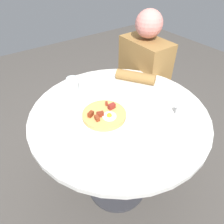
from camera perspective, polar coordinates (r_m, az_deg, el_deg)
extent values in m
plane|color=#4C4742|center=(1.72, 1.37, -19.46)|extent=(6.00, 6.00, 0.00)
cylinder|color=silver|center=(1.15, 1.93, -0.38)|extent=(0.98, 0.98, 0.03)
cylinder|color=#333338|center=(1.42, 1.60, -12.02)|extent=(0.12, 0.12, 0.72)
cylinder|color=#333338|center=(1.70, 1.38, -19.26)|extent=(0.44, 0.44, 0.02)
cube|color=#2D2D33|center=(1.94, 7.48, -0.72)|extent=(0.32, 0.28, 0.45)
cube|color=olive|center=(1.68, 8.83, 11.45)|extent=(0.38, 0.22, 0.48)
sphere|color=#DC867D|center=(1.54, 10.22, 22.93)|extent=(0.19, 0.19, 0.19)
cylinder|color=olive|center=(1.39, 6.53, 9.61)|extent=(0.25, 0.20, 0.07)
cylinder|color=white|center=(1.09, -2.04, -1.58)|extent=(0.29, 0.29, 0.01)
cylinder|color=#DCA558|center=(1.08, -2.06, -0.90)|extent=(0.23, 0.23, 0.02)
cylinder|color=white|center=(1.05, -0.75, -1.20)|extent=(0.07, 0.07, 0.01)
sphere|color=yellow|center=(1.04, -0.76, -0.95)|extent=(0.03, 0.03, 0.03)
cube|color=maroon|center=(1.05, -5.92, -0.60)|extent=(0.03, 0.04, 0.02)
cube|color=maroon|center=(1.05, -3.29, -0.63)|extent=(0.03, 0.04, 0.03)
cube|color=maroon|center=(1.09, -0.09, 1.58)|extent=(0.02, 0.04, 0.03)
cube|color=maroon|center=(1.03, -4.16, -1.69)|extent=(0.03, 0.02, 0.02)
cube|color=maroon|center=(1.12, -1.52, 2.34)|extent=(0.03, 0.02, 0.02)
cube|color=#387F2D|center=(1.07, -1.03, -0.41)|extent=(0.00, 0.01, 0.00)
cube|color=#387F2D|center=(1.07, -0.76, -0.42)|extent=(0.01, 0.01, 0.00)
cube|color=#387F2D|center=(1.07, -2.10, -0.24)|extent=(0.00, 0.01, 0.00)
cube|color=#387F2D|center=(1.10, 1.03, 1.06)|extent=(0.00, 0.01, 0.00)
cylinder|color=silver|center=(1.24, 7.86, 3.96)|extent=(0.18, 0.18, 0.01)
cube|color=white|center=(1.23, -15.45, 2.24)|extent=(0.22, 0.22, 0.00)
cube|color=silver|center=(1.24, -15.19, 2.91)|extent=(0.14, 0.14, 0.00)
cube|color=silver|center=(1.22, -15.79, 1.90)|extent=(0.14, 0.14, 0.00)
cylinder|color=silver|center=(1.28, -10.77, 7.26)|extent=(0.07, 0.07, 0.10)
cylinder|color=white|center=(1.16, 17.90, 0.41)|extent=(0.03, 0.03, 0.05)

